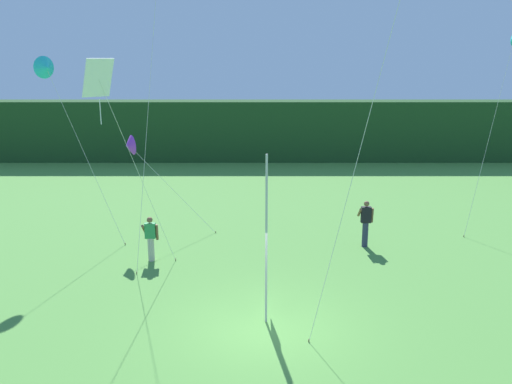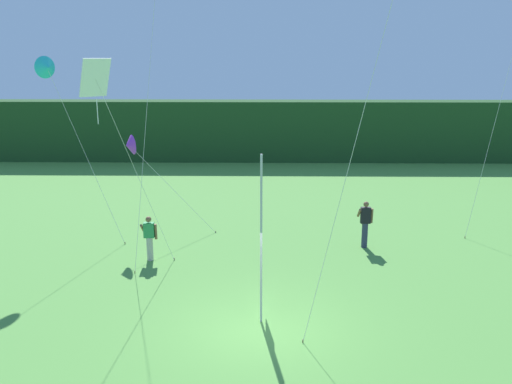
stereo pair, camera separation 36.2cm
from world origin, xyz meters
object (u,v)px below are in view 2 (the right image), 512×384
(person_mid_field, at_px, (365,223))
(kite_cyan_delta_2, at_px, (47,68))
(banner_flag, at_px, (261,241))
(kite_purple_delta_4, at_px, (130,145))
(person_near_banner, at_px, (149,237))
(kite_white_diamond_0, at_px, (98,85))

(person_mid_field, relative_size, kite_cyan_delta_2, 0.25)
(banner_flag, relative_size, kite_purple_delta_4, 1.13)
(person_near_banner, relative_size, person_mid_field, 0.90)
(person_near_banner, height_order, kite_cyan_delta_2, kite_cyan_delta_2)
(person_mid_field, distance_m, kite_white_diamond_0, 10.63)
(banner_flag, xyz_separation_m, person_mid_field, (3.80, 5.65, -1.24))
(banner_flag, height_order, person_near_banner, banner_flag)
(banner_flag, bearing_deg, kite_cyan_delta_2, 140.88)
(kite_white_diamond_0, bearing_deg, person_near_banner, 77.83)
(kite_purple_delta_4, bearing_deg, person_mid_field, -6.96)
(kite_cyan_delta_2, relative_size, kite_purple_delta_4, 1.72)
(person_near_banner, xyz_separation_m, kite_white_diamond_0, (-0.59, -2.72, 5.28))
(person_near_banner, xyz_separation_m, kite_cyan_delta_2, (-3.88, 2.14, 5.67))
(banner_flag, relative_size, kite_cyan_delta_2, 0.66)
(banner_flag, height_order, kite_purple_delta_4, banner_flag)
(kite_cyan_delta_2, bearing_deg, person_mid_field, -3.38)
(kite_white_diamond_0, distance_m, kite_cyan_delta_2, 5.88)
(banner_flag, bearing_deg, person_mid_field, 56.07)
(kite_purple_delta_4, bearing_deg, banner_flag, -53.08)
(kite_purple_delta_4, bearing_deg, person_near_banner, -65.59)
(person_near_banner, bearing_deg, kite_cyan_delta_2, 151.11)
(kite_white_diamond_0, bearing_deg, banner_flag, -18.19)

